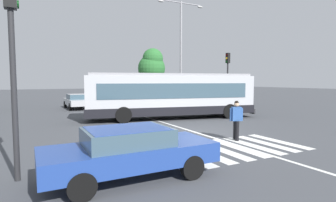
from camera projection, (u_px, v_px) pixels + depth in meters
ground_plane at (198, 134)px, 13.00m from camera, size 160.00×160.00×0.00m
city_transit_bus at (171, 95)px, 18.29m from camera, size 11.74×4.84×3.06m
pedestrian_crossing_street at (236, 118)px, 11.57m from camera, size 0.54×0.40×1.72m
foreground_sedan at (130, 150)px, 7.05m from camera, size 4.50×1.87×1.35m
parked_car_silver at (77, 100)px, 24.72m from camera, size 1.98×4.55×1.35m
parked_car_champagne at (107, 99)px, 26.00m from camera, size 2.07×4.59×1.35m
parked_car_red at (132, 98)px, 27.45m from camera, size 2.11×4.61×1.35m
traffic_light_near_corner at (12, 44)px, 6.66m from camera, size 0.33×0.32×5.25m
traffic_light_far_corner at (228, 72)px, 24.10m from camera, size 0.33×0.32×5.06m
bus_stop_shelter at (217, 82)px, 27.53m from camera, size 4.76×1.54×3.25m
twin_arm_street_lamp at (181, 43)px, 25.58m from camera, size 4.90×0.32×10.07m
background_tree_right at (152, 66)px, 34.67m from camera, size 3.52×3.52×6.74m
crosswalk_painted_stripes at (229, 149)px, 10.17m from camera, size 5.78×3.11×0.01m
lane_center_line at (179, 127)px, 14.82m from camera, size 0.16×24.00×0.01m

